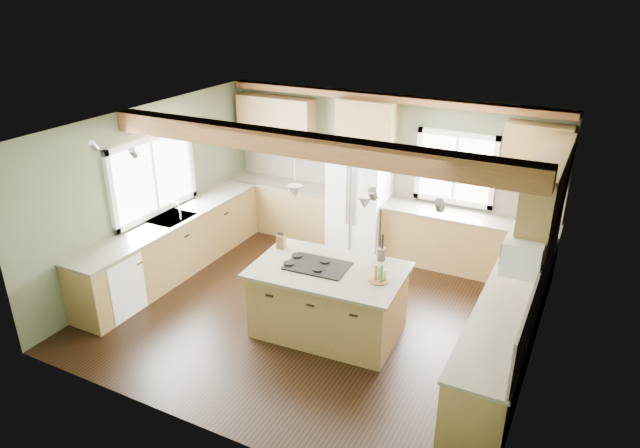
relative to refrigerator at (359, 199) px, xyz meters
The scene contains 37 objects.
floor 2.32m from the refrigerator, 81.95° to the right, with size 5.60×5.60×0.00m, color black.
ceiling 2.73m from the refrigerator, 81.95° to the right, with size 5.60×5.60×0.00m, color silver.
wall_back 0.63m from the refrigerator, 51.71° to the left, with size 5.60×5.60×0.00m, color #49523A.
wall_left 3.30m from the refrigerator, 139.70° to the right, with size 5.00×5.00×0.00m, color #49523A.
wall_right 3.78m from the refrigerator, 34.37° to the right, with size 5.00×5.00×0.00m, color #49523A.
ceiling_beam 2.93m from the refrigerator, 83.03° to the right, with size 5.55×0.26×0.26m, color #4E2E16.
soffit_trim 1.69m from the refrigerator, 43.03° to the left, with size 5.55×0.20×0.10m, color #4E2E16.
backsplash_back 0.57m from the refrigerator, 50.58° to the left, with size 5.58×0.03×0.58m, color brown.
backsplash_right 3.73m from the refrigerator, 33.86° to the right, with size 0.03×3.70×0.58m, color brown.
base_cab_back_left 1.56m from the refrigerator, behind, with size 2.02×0.60×0.88m, color brown.
counter_back_left 1.49m from the refrigerator, behind, with size 2.06×0.64×0.04m, color #443D32.
base_cab_back_right 1.85m from the refrigerator, ahead, with size 2.62×0.60×0.88m, color brown.
counter_back_right 1.79m from the refrigerator, ahead, with size 2.66×0.64×0.04m, color #443D32.
base_cab_left 3.06m from the refrigerator, 136.74° to the right, with size 0.60×3.70×0.88m, color brown.
counter_left 3.02m from the refrigerator, 136.74° to the right, with size 0.64×3.74×0.04m, color #443D32.
base_cab_right 3.51m from the refrigerator, 36.47° to the right, with size 0.60×3.70×0.88m, color brown.
counter_right 3.48m from the refrigerator, 36.47° to the right, with size 0.64×3.74×0.04m, color #443D32.
upper_cab_back_left 2.00m from the refrigerator, behind, with size 1.40×0.35×0.90m, color brown.
upper_cab_over_fridge 1.27m from the refrigerator, 90.00° to the left, with size 0.96×0.35×0.70m, color brown.
upper_cab_right 3.34m from the refrigerator, 22.64° to the right, with size 0.35×2.20×0.90m, color brown.
upper_cab_back_corner 2.81m from the refrigerator, ahead, with size 0.90×0.35×0.90m, color brown.
window_left 3.30m from the refrigerator, 140.15° to the right, with size 0.04×1.60×1.05m, color white.
window_back 1.63m from the refrigerator, 13.94° to the left, with size 1.10×0.04×1.00m, color white.
sink 3.02m from the refrigerator, 136.74° to the right, with size 0.50×0.65×0.03m, color #262628.
faucet 2.90m from the refrigerator, 134.30° to the right, with size 0.02×0.02×0.28m, color #B2B2B7.
dishwasher 4.05m from the refrigerator, 123.02° to the right, with size 0.60×0.60×0.84m, color white.
oven 4.40m from the refrigerator, 50.38° to the right, with size 0.60×0.72×0.84m, color white.
microwave 3.66m from the refrigerator, 37.00° to the right, with size 0.40×0.70×0.38m, color white.
pendant_left 2.68m from the refrigerator, 85.39° to the right, with size 0.18×0.18×0.16m, color #B2B2B7.
pendant_right 2.84m from the refrigerator, 65.77° to the right, with size 0.18×0.18×0.16m, color #B2B2B7.
refrigerator is the anchor object (origin of this frame).
island 2.58m from the refrigerator, 75.25° to the right, with size 1.79×1.09×0.88m, color brown.
island_top 2.54m from the refrigerator, 75.25° to the right, with size 1.91×1.21×0.04m, color #443D32.
cooktop 2.51m from the refrigerator, 78.58° to the right, with size 0.77×0.52×0.02m, color black.
knife_block 2.23m from the refrigerator, 94.65° to the right, with size 0.11×0.08×0.19m, color brown.
utensil_crock 2.24m from the refrigerator, 59.43° to the right, with size 0.12×0.12×0.16m, color #37312C.
bottle_tray 2.80m from the refrigerator, 61.85° to the right, with size 0.24×0.24×0.22m, color brown, non-canonical shape.
Camera 1 is at (3.13, -5.99, 4.28)m, focal length 32.00 mm.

